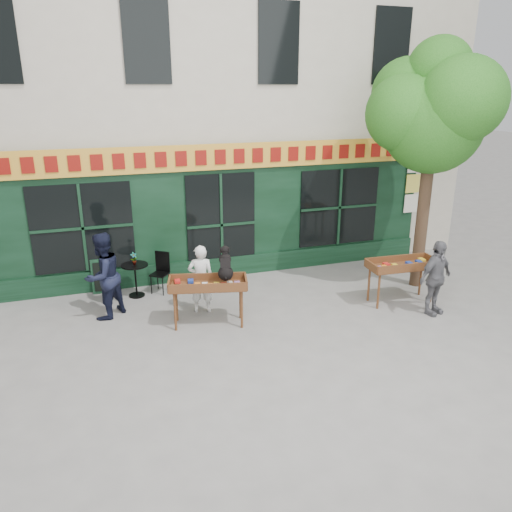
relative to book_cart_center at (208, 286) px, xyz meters
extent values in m
plane|color=slate|center=(0.94, 0.20, -0.82)|extent=(80.00, 80.00, 0.00)
cube|color=beige|center=(0.94, 6.20, 4.18)|extent=(14.00, 7.00, 10.00)
cube|color=black|center=(0.94, 2.62, 0.78)|extent=(11.00, 0.16, 3.20)
cube|color=gold|center=(0.94, 2.50, 2.18)|extent=(11.00, 0.06, 0.60)
cube|color=maroon|center=(0.94, 2.46, 2.18)|extent=(9.60, 0.03, 0.34)
cube|color=black|center=(0.94, 2.52, -0.57)|extent=(11.00, 0.10, 0.50)
cube|color=black|center=(0.94, 2.52, 0.53)|extent=(1.70, 0.05, 2.50)
cube|color=black|center=(-2.26, 2.52, 0.73)|extent=(2.20, 0.05, 2.00)
cube|color=black|center=(4.14, 2.52, 0.73)|extent=(2.20, 0.05, 2.00)
cube|color=silver|center=(6.34, 2.50, 0.68)|extent=(0.42, 0.02, 0.50)
cube|color=#E5D14C|center=(6.34, 2.50, 1.23)|extent=(0.42, 0.02, 0.50)
cube|color=silver|center=(6.34, 2.50, 1.78)|extent=(0.42, 0.02, 0.50)
cylinder|color=#382619|center=(5.24, 0.50, 0.98)|extent=(0.28, 0.28, 3.60)
sphere|color=#155313|center=(5.24, 0.50, 2.98)|extent=(2.20, 2.20, 2.20)
sphere|color=#155313|center=(5.94, 0.80, 3.28)|extent=(1.80, 1.80, 1.80)
sphere|color=#155313|center=(4.64, 0.70, 3.18)|extent=(1.70, 1.70, 1.70)
sphere|color=#155313|center=(5.44, -0.10, 3.48)|extent=(1.80, 1.80, 1.80)
sphere|color=#155313|center=(4.94, 1.10, 3.58)|extent=(1.60, 1.60, 1.60)
sphere|color=#155313|center=(5.34, 0.60, 4.08)|extent=(1.40, 1.40, 1.40)
cylinder|color=brown|center=(-0.68, -0.06, -0.42)|extent=(0.05, 0.05, 0.80)
cylinder|color=brown|center=(0.58, -0.36, -0.42)|extent=(0.05, 0.05, 0.80)
cylinder|color=brown|center=(-0.58, 0.36, -0.42)|extent=(0.05, 0.05, 0.80)
cylinder|color=brown|center=(0.68, 0.06, -0.42)|extent=(0.05, 0.05, 0.80)
cube|color=brown|center=(0.00, 0.00, 0.00)|extent=(1.59, 0.91, 0.05)
cube|color=brown|center=(-0.07, -0.28, 0.08)|extent=(1.47, 0.39, 0.18)
cube|color=brown|center=(0.07, 0.28, 0.08)|extent=(1.47, 0.39, 0.18)
cube|color=brown|center=(0.00, 0.00, 0.06)|extent=(1.36, 0.69, 0.06)
imported|color=white|center=(0.00, 0.65, -0.09)|extent=(0.60, 0.47, 1.47)
cylinder|color=brown|center=(3.62, -0.43, -0.42)|extent=(0.05, 0.05, 0.80)
cylinder|color=brown|center=(4.92, -0.50, -0.42)|extent=(0.05, 0.05, 0.80)
cylinder|color=brown|center=(3.65, 0.01, -0.42)|extent=(0.05, 0.05, 0.80)
cylinder|color=brown|center=(4.94, -0.07, -0.42)|extent=(0.05, 0.05, 0.80)
cube|color=brown|center=(4.28, -0.25, 0.00)|extent=(1.53, 0.66, 0.05)
cube|color=brown|center=(4.27, -0.54, 0.08)|extent=(1.50, 0.13, 0.18)
cube|color=brown|center=(4.30, 0.04, 0.08)|extent=(1.50, 0.13, 0.18)
cube|color=brown|center=(4.28, -0.25, 0.06)|extent=(1.32, 0.47, 0.06)
imported|color=#5D5D62|center=(4.58, -1.00, -0.02)|extent=(1.01, 0.64, 1.60)
cylinder|color=black|center=(-1.24, 1.92, -0.80)|extent=(0.36, 0.36, 0.03)
cylinder|color=black|center=(-1.24, 1.92, -0.44)|extent=(0.04, 0.04, 0.72)
cylinder|color=black|center=(-1.24, 1.92, -0.07)|extent=(0.60, 0.60, 0.03)
cube|color=black|center=(-1.79, 1.82, -0.37)|extent=(0.41, 0.41, 0.03)
cube|color=black|center=(-1.96, 1.80, -0.12)|extent=(0.08, 0.36, 0.50)
cylinder|color=black|center=(-1.62, 1.69, -0.60)|extent=(0.02, 0.02, 0.44)
cylinder|color=black|center=(-1.66, 1.99, -0.60)|extent=(0.02, 0.02, 0.44)
cylinder|color=black|center=(-1.92, 1.65, -0.60)|extent=(0.02, 0.02, 0.44)
cylinder|color=black|center=(-1.96, 1.95, -0.60)|extent=(0.02, 0.02, 0.44)
cube|color=black|center=(-0.69, 1.97, -0.37)|extent=(0.50, 0.50, 0.03)
cube|color=black|center=(-0.59, 2.10, -0.12)|extent=(0.30, 0.24, 0.50)
cylinder|color=black|center=(-0.90, 1.94, -0.60)|extent=(0.02, 0.02, 0.44)
cylinder|color=black|center=(-0.66, 1.76, -0.60)|extent=(0.02, 0.02, 0.44)
cylinder|color=black|center=(-0.72, 2.18, -0.60)|extent=(0.02, 0.02, 0.44)
cylinder|color=black|center=(-0.48, 2.00, -0.60)|extent=(0.02, 0.02, 0.44)
imported|color=gray|center=(-1.24, 1.92, 0.09)|extent=(0.18, 0.15, 0.29)
imported|color=black|center=(-1.94, 1.02, 0.08)|extent=(1.11, 1.10, 1.80)
cube|color=black|center=(-1.91, 2.40, -0.42)|extent=(0.56, 0.19, 0.79)
cube|color=black|center=(-1.91, 2.38, -0.42)|extent=(0.46, 0.17, 0.65)
camera|label=1|loc=(-1.99, -8.94, 3.72)|focal=35.00mm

